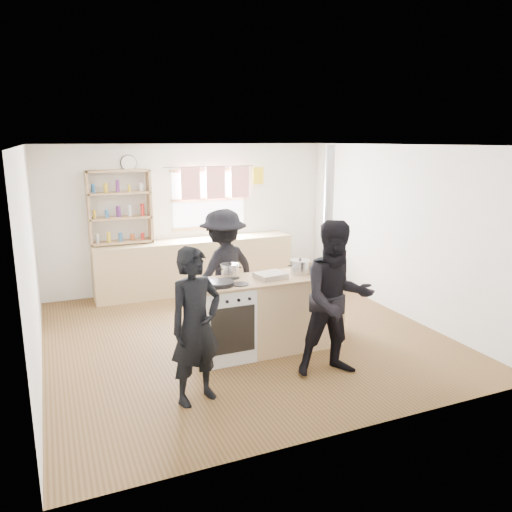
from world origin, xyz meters
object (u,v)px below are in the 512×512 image
bread_board (319,269)px  person_near_left (196,326)px  flue_heater (326,285)px  person_near_right (337,299)px  roast_tray (271,275)px  person_far (224,271)px  cooking_island (270,313)px  stockpot_stove (230,270)px  thermos (230,228)px  skillet_greens (221,283)px  stockpot_counter (300,267)px

bread_board → person_near_left: 2.05m
flue_heater → person_near_right: 1.27m
roast_tray → person_near_right: 0.95m
person_near_left → person_far: bearing=45.0°
bread_board → flue_heater: bearing=45.3°
flue_heater → person_near_left: bearing=-152.5°
cooking_island → person_near_left: (-1.19, -0.87, 0.32)m
stockpot_stove → person_far: person_far is taller
person_far → roast_tray: bearing=84.8°
flue_heater → stockpot_stove: bearing=-179.3°
stockpot_stove → person_near_left: 1.35m
thermos → skillet_greens: (-1.16, -2.88, -0.11)m
stockpot_counter → person_near_left: person_near_left is taller
person_near_left → person_far: size_ratio=0.94×
skillet_greens → person_far: (0.37, 0.97, -0.12)m
bread_board → skillet_greens: bearing=-177.0°
roast_tray → bread_board: (0.68, 0.00, 0.01)m
cooking_island → bread_board: bearing=-3.0°
thermos → bread_board: bearing=-86.3°
stockpot_stove → person_far: size_ratio=0.13×
cooking_island → skillet_greens: 0.83m
thermos → flue_heater: bearing=-80.0°
person_near_left → person_far: 1.95m
bread_board → roast_tray: bearing=-179.8°
flue_heater → person_near_left: size_ratio=1.58×
thermos → person_far: (-0.79, -1.91, -0.23)m
skillet_greens → flue_heater: flue_heater is taller
roast_tray → stockpot_stove: size_ratio=1.71×
roast_tray → person_far: 0.95m
thermos → cooking_island: (-0.49, -2.77, -0.60)m
roast_tray → flue_heater: bearing=16.2°
thermos → skillet_greens: thermos is taller
skillet_greens → flue_heater: size_ratio=0.16×
stockpot_counter → person_far: 1.12m
bread_board → person_near_right: person_near_right is taller
bread_board → flue_heater: 0.50m
skillet_greens → person_near_left: bearing=-124.4°
skillet_greens → stockpot_stove: (0.23, 0.32, 0.05)m
skillet_greens → flue_heater: (1.61, 0.34, -0.30)m
skillet_greens → person_near_left: size_ratio=0.25×
thermos → cooking_island: 2.88m
stockpot_counter → person_near_left: (-1.61, -0.89, -0.23)m
person_near_left → stockpot_counter: bearing=11.2°
person_near_right → person_far: 1.89m
person_far → skillet_greens: bearing=46.1°
roast_tray → flue_heater: (0.95, 0.27, -0.31)m
skillet_greens → roast_tray: bearing=5.9°
person_near_left → person_near_right: bearing=-18.5°
roast_tray → person_far: person_far is taller
bread_board → stockpot_counter: bearing=167.7°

